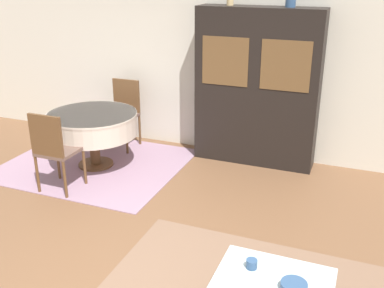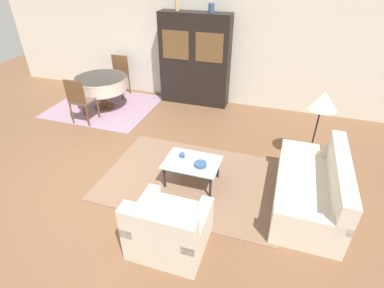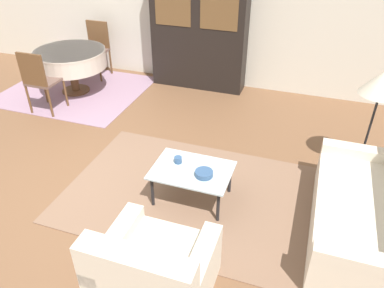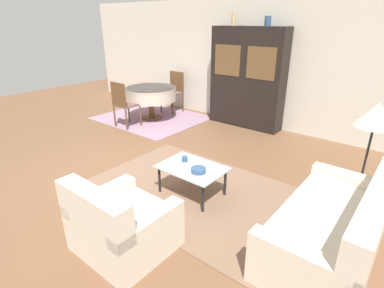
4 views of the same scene
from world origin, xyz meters
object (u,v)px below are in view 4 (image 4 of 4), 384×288
object	(u,v)px
floor_lamp	(376,118)
cup	(185,159)
display_cabinet	(247,78)
dining_chair_near	(123,102)
coffee_table	(192,170)
vase_tall	(234,19)
armchair	(121,225)
vase_short	(268,21)
dining_chair_far	(174,89)
bowl	(198,170)
dining_table	(151,94)
couch	(335,228)

from	to	relation	value
floor_lamp	cup	xyz separation A→B (m)	(-2.02, -1.15, -0.72)
display_cabinet	dining_chair_near	distance (m)	2.75
coffee_table	floor_lamp	world-z (taller)	floor_lamp
coffee_table	display_cabinet	bearing A→B (deg)	106.84
dining_chair_near	vase_tall	bearing A→B (deg)	49.12
armchair	cup	size ratio (longest dim) A/B	10.43
dining_chair_near	vase_short	world-z (taller)	vase_short
dining_chair_far	vase_tall	xyz separation A→B (m)	(1.59, 0.17, 1.68)
dining_chair_far	bowl	world-z (taller)	dining_chair_far
bowl	vase_tall	world-z (taller)	vase_tall
dining_chair_far	vase_tall	world-z (taller)	vase_tall
display_cabinet	bowl	xyz separation A→B (m)	(1.08, -3.12, -0.62)
dining_chair_far	vase_short	bearing A→B (deg)	-175.85
dining_table	dining_chair_far	xyz separation A→B (m)	(-0.00, 0.83, -0.03)
bowl	vase_tall	bearing A→B (deg)	115.63
couch	dining_chair_far	bearing A→B (deg)	58.94
display_cabinet	dining_chair_far	world-z (taller)	display_cabinet
armchair	display_cabinet	world-z (taller)	display_cabinet
dining_chair_far	coffee_table	bearing A→B (deg)	135.36
dining_chair_near	bowl	bearing A→B (deg)	-22.75
display_cabinet	dining_table	xyz separation A→B (m)	(-2.00, -1.00, -0.45)
dining_chair_near	vase_tall	xyz separation A→B (m)	(1.59, 1.83, 1.68)
display_cabinet	dining_chair_near	bearing A→B (deg)	-137.54
dining_table	vase_short	world-z (taller)	vase_short
coffee_table	bowl	world-z (taller)	bowl
vase_short	floor_lamp	bearing A→B (deg)	-37.63
dining_chair_near	vase_short	xyz separation A→B (m)	(2.37, 1.83, 1.64)
dining_chair_far	armchair	bearing A→B (deg)	125.92
dining_chair_far	dining_table	bearing A→B (deg)	90.00
dining_table	dining_chair_near	world-z (taller)	dining_chair_near
couch	floor_lamp	xyz separation A→B (m)	(-0.01, 1.20, 0.87)
dining_table	coffee_table	bearing A→B (deg)	-35.15
vase_short	bowl	bearing A→B (deg)	-77.05
cup	bowl	size ratio (longest dim) A/B	0.45
dining_chair_near	dining_chair_far	world-z (taller)	same
display_cabinet	bowl	world-z (taller)	display_cabinet
couch	dining_chair_near	distance (m)	4.92
dining_chair_far	cup	distance (m)	3.93
coffee_table	display_cabinet	xyz separation A→B (m)	(-0.93, 3.06, 0.69)
display_cabinet	vase_short	bearing A→B (deg)	0.15
bowl	coffee_table	bearing A→B (deg)	158.36
bowl	couch	bearing A→B (deg)	2.96
armchair	display_cabinet	size ratio (longest dim) A/B	0.43
floor_lamp	vase_short	world-z (taller)	vase_short
armchair	dining_table	xyz separation A→B (m)	(-3.04, 3.37, 0.31)
dining_chair_near	floor_lamp	size ratio (longest dim) A/B	0.75
floor_lamp	cup	world-z (taller)	floor_lamp
couch	vase_tall	world-z (taller)	vase_tall
dining_table	dining_chair_near	bearing A→B (deg)	-90.00
dining_chair_far	cup	xyz separation A→B (m)	(2.74, -2.82, -0.13)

